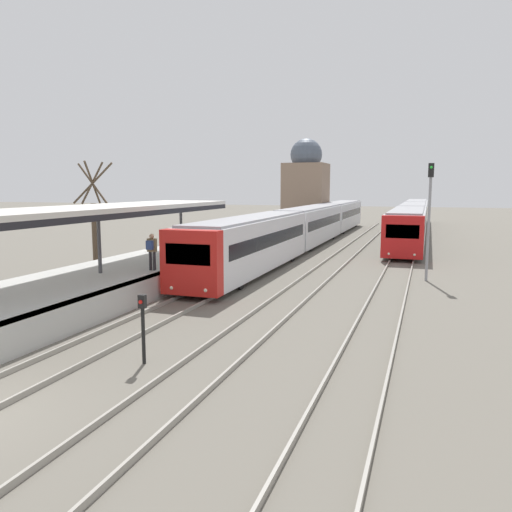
{
  "coord_description": "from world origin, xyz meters",
  "views": [
    {
      "loc": [
        9.35,
        -6.94,
        4.8
      ],
      "look_at": [
        1.96,
        14.44,
        1.66
      ],
      "focal_mm": 35.0,
      "sensor_mm": 36.0,
      "label": 1
    }
  ],
  "objects_px": {
    "signal_post_near": "(143,321)",
    "person_on_platform": "(152,249)",
    "signal_mast_far": "(429,209)",
    "train_near": "(310,224)",
    "train_far": "(413,217)"
  },
  "relations": [
    {
      "from": "signal_mast_far",
      "to": "signal_post_near",
      "type": "bearing_deg",
      "value": -115.12
    },
    {
      "from": "train_far",
      "to": "signal_mast_far",
      "type": "relative_size",
      "value": 6.99
    },
    {
      "from": "train_far",
      "to": "signal_mast_far",
      "type": "bearing_deg",
      "value": -86.72
    },
    {
      "from": "train_near",
      "to": "train_far",
      "type": "relative_size",
      "value": 1.08
    },
    {
      "from": "person_on_platform",
      "to": "signal_mast_far",
      "type": "height_order",
      "value": "signal_mast_far"
    },
    {
      "from": "person_on_platform",
      "to": "train_far",
      "type": "distance_m",
      "value": 35.48
    },
    {
      "from": "train_near",
      "to": "train_far",
      "type": "height_order",
      "value": "train_near"
    },
    {
      "from": "person_on_platform",
      "to": "train_near",
      "type": "height_order",
      "value": "train_near"
    },
    {
      "from": "signal_post_near",
      "to": "person_on_platform",
      "type": "bearing_deg",
      "value": 119.22
    },
    {
      "from": "train_near",
      "to": "signal_post_near",
      "type": "height_order",
      "value": "train_near"
    },
    {
      "from": "person_on_platform",
      "to": "signal_post_near",
      "type": "height_order",
      "value": "person_on_platform"
    },
    {
      "from": "train_near",
      "to": "signal_mast_far",
      "type": "distance_m",
      "value": 17.09
    },
    {
      "from": "signal_post_near",
      "to": "signal_mast_far",
      "type": "xyz_separation_m",
      "value": [
        7.22,
        15.4,
        2.5
      ]
    },
    {
      "from": "train_near",
      "to": "signal_mast_far",
      "type": "relative_size",
      "value": 7.53
    },
    {
      "from": "signal_mast_far",
      "to": "train_far",
      "type": "bearing_deg",
      "value": 93.28
    }
  ]
}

